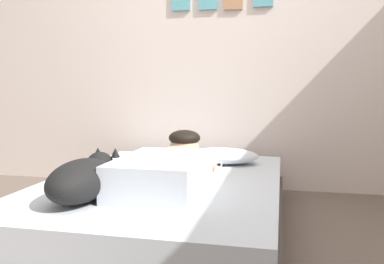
# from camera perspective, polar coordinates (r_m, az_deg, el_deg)

# --- Properties ---
(ground_plane) EXTENTS (12.81, 12.81, 0.00)m
(ground_plane) POSITION_cam_1_polar(r_m,az_deg,el_deg) (2.09, -2.52, -17.24)
(ground_plane) COLOR #66564C
(back_wall) EXTENTS (4.40, 0.12, 2.50)m
(back_wall) POSITION_cam_1_polar(r_m,az_deg,el_deg) (3.45, 4.19, 13.12)
(back_wall) COLOR silver
(back_wall) RESTS_ON ground
(bed) EXTENTS (1.37, 1.93, 0.30)m
(bed) POSITION_cam_1_polar(r_m,az_deg,el_deg) (2.44, -3.83, -10.11)
(bed) COLOR #4C4742
(bed) RESTS_ON ground
(pillow) EXTENTS (0.52, 0.32, 0.11)m
(pillow) POSITION_cam_1_polar(r_m,az_deg,el_deg) (2.88, 4.22, -3.35)
(pillow) COLOR silver
(pillow) RESTS_ON bed
(person_lying) EXTENTS (0.43, 0.92, 0.27)m
(person_lying) POSITION_cam_1_polar(r_m,az_deg,el_deg) (2.23, -3.26, -4.85)
(person_lying) COLOR silver
(person_lying) RESTS_ON bed
(dog) EXTENTS (0.26, 0.57, 0.21)m
(dog) POSITION_cam_1_polar(r_m,az_deg,el_deg) (2.01, -14.92, -6.32)
(dog) COLOR black
(dog) RESTS_ON bed
(coffee_cup) EXTENTS (0.12, 0.09, 0.07)m
(coffee_cup) POSITION_cam_1_polar(r_m,az_deg,el_deg) (2.65, 2.64, -4.55)
(coffee_cup) COLOR white
(coffee_cup) RESTS_ON bed
(cell_phone) EXTENTS (0.07, 0.14, 0.01)m
(cell_phone) POSITION_cam_1_polar(r_m,az_deg,el_deg) (2.29, -0.11, -7.14)
(cell_phone) COLOR black
(cell_phone) RESTS_ON bed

